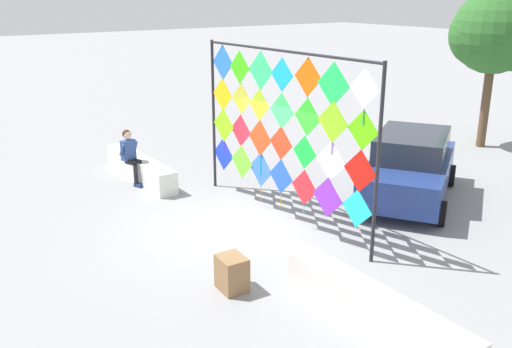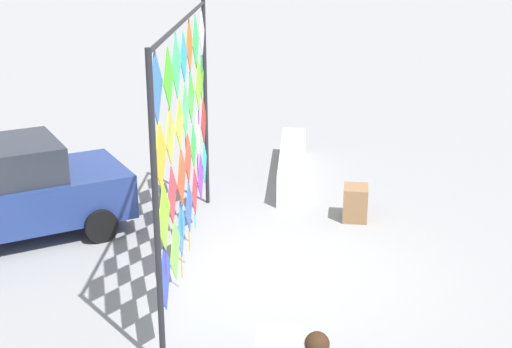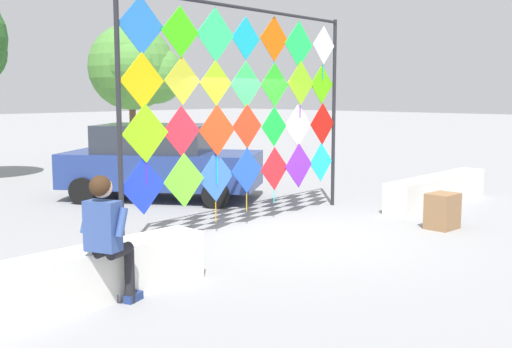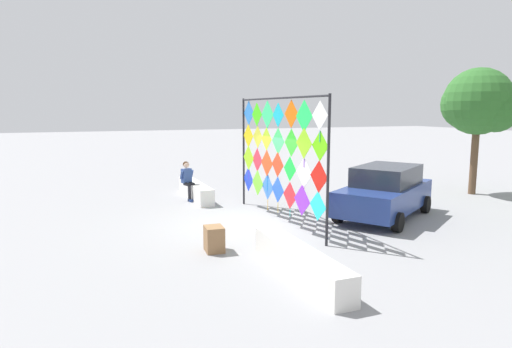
{
  "view_description": "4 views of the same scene",
  "coord_description": "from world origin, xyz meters",
  "px_view_note": "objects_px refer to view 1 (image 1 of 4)",
  "views": [
    {
      "loc": [
        9.15,
        -5.84,
        4.77
      ],
      "look_at": [
        0.34,
        0.32,
        1.25
      ],
      "focal_mm": 39.09,
      "sensor_mm": 36.0,
      "label": 1
    },
    {
      "loc": [
        -9.53,
        -0.49,
        4.77
      ],
      "look_at": [
        0.08,
        0.18,
        1.48
      ],
      "focal_mm": 49.95,
      "sensor_mm": 36.0,
      "label": 2
    },
    {
      "loc": [
        -7.65,
        -6.06,
        2.26
      ],
      "look_at": [
        -0.24,
        0.68,
        0.97
      ],
      "focal_mm": 44.15,
      "sensor_mm": 36.0,
      "label": 3
    },
    {
      "loc": [
        11.76,
        -4.22,
        3.31
      ],
      "look_at": [
        -0.14,
        0.55,
        1.43
      ],
      "focal_mm": 30.92,
      "sensor_mm": 36.0,
      "label": 4
    }
  ],
  "objects_px": {
    "parked_car": "(410,166)",
    "cardboard_box_large": "(232,273)",
    "seated_vendor": "(131,153)",
    "tree_palm_like": "(497,35)",
    "kite_display_rack": "(281,123)"
  },
  "relations": [
    {
      "from": "parked_car",
      "to": "cardboard_box_large",
      "type": "relative_size",
      "value": 7.35
    },
    {
      "from": "cardboard_box_large",
      "to": "kite_display_rack",
      "type": "bearing_deg",
      "value": 128.55
    },
    {
      "from": "seated_vendor",
      "to": "parked_car",
      "type": "bearing_deg",
      "value": 46.54
    },
    {
      "from": "seated_vendor",
      "to": "cardboard_box_large",
      "type": "bearing_deg",
      "value": -7.47
    },
    {
      "from": "seated_vendor",
      "to": "parked_car",
      "type": "height_order",
      "value": "parked_car"
    },
    {
      "from": "kite_display_rack",
      "to": "cardboard_box_large",
      "type": "xyz_separation_m",
      "value": [
        2.05,
        -2.57,
        -1.85
      ]
    },
    {
      "from": "kite_display_rack",
      "to": "parked_car",
      "type": "distance_m",
      "value": 3.63
    },
    {
      "from": "kite_display_rack",
      "to": "parked_car",
      "type": "bearing_deg",
      "value": 76.37
    },
    {
      "from": "cardboard_box_large",
      "to": "tree_palm_like",
      "type": "relative_size",
      "value": 0.12
    },
    {
      "from": "seated_vendor",
      "to": "tree_palm_like",
      "type": "distance_m",
      "value": 11.49
    },
    {
      "from": "parked_car",
      "to": "cardboard_box_large",
      "type": "xyz_separation_m",
      "value": [
        1.25,
        -5.86,
        -0.51
      ]
    },
    {
      "from": "parked_car",
      "to": "tree_palm_like",
      "type": "bearing_deg",
      "value": 107.26
    },
    {
      "from": "cardboard_box_large",
      "to": "seated_vendor",
      "type": "bearing_deg",
      "value": 172.53
    },
    {
      "from": "kite_display_rack",
      "to": "parked_car",
      "type": "relative_size",
      "value": 1.22
    },
    {
      "from": "seated_vendor",
      "to": "tree_palm_like",
      "type": "xyz_separation_m",
      "value": [
        3.03,
        10.76,
        2.67
      ]
    }
  ]
}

